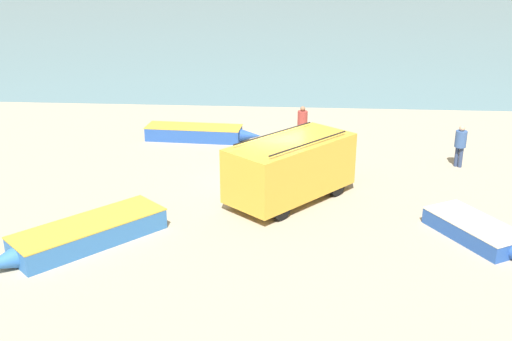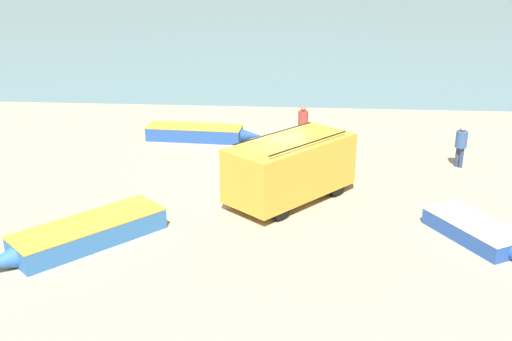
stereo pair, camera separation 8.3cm
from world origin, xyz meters
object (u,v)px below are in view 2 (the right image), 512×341
fishing_rowboat_1 (199,133)px  fisherman_0 (303,121)px  fishing_rowboat_2 (83,234)px  fishing_rowboat_0 (477,231)px  fisherman_1 (461,142)px  parked_van (291,168)px

fishing_rowboat_1 → fisherman_0: 4.79m
fishing_rowboat_2 → fishing_rowboat_1: bearing=-146.0°
fishing_rowboat_1 → fisherman_0: (4.74, -0.12, 0.70)m
fishing_rowboat_2 → fishing_rowboat_0: bearing=138.9°
fishing_rowboat_0 → fisherman_1: fisherman_1 is taller
fishing_rowboat_0 → fishing_rowboat_2: 11.73m
fishing_rowboat_1 → fisherman_0: size_ratio=3.13×
fishing_rowboat_1 → fisherman_0: fisherman_0 is taller
fishing_rowboat_0 → fishing_rowboat_1: fishing_rowboat_1 is taller
parked_van → fisherman_0: 6.60m
fishing_rowboat_0 → fishing_rowboat_1: size_ratio=0.70×
fishing_rowboat_0 → fisherman_1: (0.98, 6.51, 0.76)m
parked_van → fishing_rowboat_1: bearing=73.9°
fishing_rowboat_0 → fisherman_1: bearing=141.4°
parked_van → fishing_rowboat_2: parked_van is taller
fishing_rowboat_2 → fisherman_1: 14.85m
fishing_rowboat_2 → fisherman_0: size_ratio=2.80×
parked_van → fisherman_1: parked_van is taller
fisherman_0 → fisherman_1: size_ratio=0.99×
fishing_rowboat_1 → fisherman_1: fisherman_1 is taller
fishing_rowboat_1 → fisherman_1: (11.01, -2.83, 0.71)m
fishing_rowboat_2 → fisherman_1: bearing=164.3°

